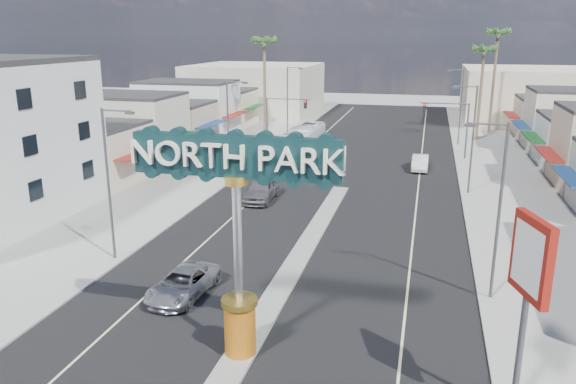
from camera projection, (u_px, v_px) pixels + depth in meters
The scene contains 25 objects.
ground at pixel (343, 186), 49.59m from camera, with size 160.00×160.00×0.00m, color gray.
road at pixel (343, 186), 49.59m from camera, with size 20.00×120.00×0.01m, color black.
median_island at pixel (303, 250), 34.64m from camera, with size 1.30×30.00×0.16m, color gray.
sidewalk_left at pixel (195, 176), 52.86m from camera, with size 8.00×120.00×0.12m, color gray.
sidewalk_right at pixel (511, 196), 46.29m from camera, with size 8.00×120.00×0.12m, color gray.
storefront_row_left at pixel (160, 121), 66.54m from camera, with size 12.00×42.00×6.00m, color beige.
backdrop_far_left at pixel (256, 88), 95.67m from camera, with size 20.00×20.00×8.00m, color #B7B29E.
backdrop_far_right at pixel (532, 95), 85.35m from camera, with size 20.00×20.00×8.00m, color beige.
gateway_sign at pixel (237, 221), 21.83m from camera, with size 8.20×1.50×9.15m.
traffic_signal_left at pixel (282, 113), 63.65m from camera, with size 5.09×0.45×6.00m.
traffic_signal_right at pixel (450, 119), 59.34m from camera, with size 5.09×0.45×6.00m.
streetlight_l_near at pixel (110, 177), 32.00m from camera, with size 2.03×0.22×9.00m.
streetlight_l_mid at pixel (230, 125), 50.66m from camera, with size 2.03×0.22×9.00m.
streetlight_l_far at pixel (289, 98), 71.20m from camera, with size 2.03×0.22×9.00m.
streetlight_r_near at pixel (496, 203), 27.10m from camera, with size 2.03×0.22×9.00m.
streetlight_r_mid at pixel (471, 134), 45.77m from camera, with size 2.03×0.22×9.00m.
streetlight_r_far at pixel (460, 103), 66.30m from camera, with size 2.03×0.22×9.00m.
palm_left_far at pixel (264, 46), 68.19m from camera, with size 2.60×2.60×13.10m.
palm_right_mid at pixel (484, 54), 67.93m from camera, with size 2.60×2.60×12.10m.
palm_right_far at pixel (498, 39), 72.58m from camera, with size 2.60×2.60×14.10m.
suv_left at pixel (183, 283), 28.62m from camera, with size 2.29×4.97×1.38m, color #AFAEB3.
car_parked_left at pixel (261, 190), 45.11m from camera, with size 2.09×5.19×1.77m, color slate.
car_parked_right at pixel (420, 162), 55.34m from camera, with size 1.55×4.44×1.46m, color silver.
city_bus at pixel (305, 139), 63.41m from camera, with size 2.51×10.71×2.98m, color white.
bank_pylon_sign at pixel (530, 269), 18.20m from camera, with size 0.98×2.24×7.24m.
Camera 1 is at (6.97, -17.61, 12.96)m, focal length 35.00 mm.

